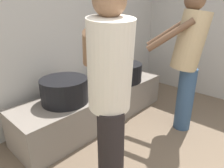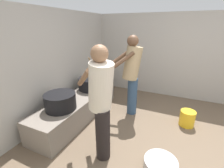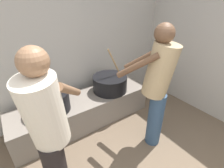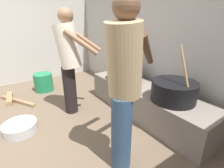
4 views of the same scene
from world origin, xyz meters
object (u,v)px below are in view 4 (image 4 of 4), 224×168
Objects in this scene: cooking_pot_main at (174,91)px; bucket_green_plastic at (44,82)px; cook_in_tan_shirt at (124,80)px; metal_mixing_bowl at (20,127)px; cooking_pot_secondary at (125,72)px; cook_in_cream_shirt at (69,58)px.

cooking_pot_main is 1.89× the size of bucket_green_plastic.
cooking_pot_main is 2.65m from bucket_green_plastic.
bucket_green_plastic is (-2.40, -1.06, -0.39)m from cooking_pot_main.
cook_in_tan_shirt is 2.60m from bucket_green_plastic.
metal_mixing_bowl is (-1.19, -0.81, -0.86)m from cook_in_tan_shirt.
bucket_green_plastic is at bearing -156.12° from cooking_pot_main.
bucket_green_plastic is at bearing -142.82° from cooking_pot_secondary.
cooking_pot_main is 1.64× the size of metal_mixing_bowl.
cooking_pot_secondary is 0.33× the size of cook_in_cream_shirt.
metal_mixing_bowl is (0.10, -0.81, -0.84)m from cook_in_cream_shirt.
metal_mixing_bowl is at bearing -94.14° from cooking_pot_secondary.
bucket_green_plastic is (-1.41, -1.07, -0.40)m from cooking_pot_secondary.
cook_in_cream_shirt is 3.66× the size of metal_mixing_bowl.
cook_in_tan_shirt reaches higher than cook_in_cream_shirt.
cooking_pot_main is 0.98m from cooking_pot_secondary.
cook_in_tan_shirt is (1.07, -0.90, 0.35)m from cooking_pot_secondary.
bucket_green_plastic is 1.45m from metal_mixing_bowl.
bucket_green_plastic is at bearing 153.64° from metal_mixing_bowl.
bucket_green_plastic is at bearing -171.89° from cook_in_cream_shirt.
cook_in_cream_shirt is 0.97× the size of cook_in_tan_shirt.
cooking_pot_secondary is at bearing 76.16° from cook_in_cream_shirt.
metal_mixing_bowl is (-0.12, -1.71, -0.51)m from cooking_pot_secondary.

